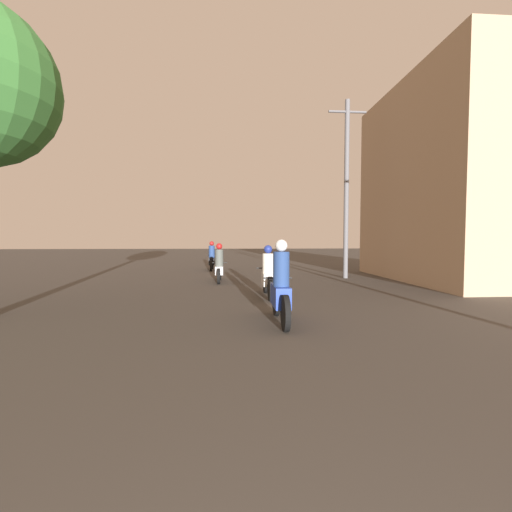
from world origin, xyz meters
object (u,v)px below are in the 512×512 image
at_px(motorcycle_white, 268,276).
at_px(utility_pole_far, 346,186).
at_px(building_right_near, 460,183).
at_px(motorcycle_blue, 281,290).
at_px(motorcycle_black, 212,259).
at_px(motorcycle_silver, 219,266).

distance_m(motorcycle_white, utility_pole_far, 6.74).
relative_size(motorcycle_white, building_right_near, 0.26).
xyz_separation_m(motorcycle_blue, utility_pole_far, (3.89, 7.57, 3.25)).
relative_size(motorcycle_blue, utility_pole_far, 0.26).
bearing_deg(building_right_near, motorcycle_black, 153.06).
relative_size(motorcycle_blue, building_right_near, 0.25).
distance_m(motorcycle_blue, motorcycle_silver, 6.81).
relative_size(motorcycle_black, utility_pole_far, 0.26).
bearing_deg(motorcycle_white, motorcycle_black, 100.54).
bearing_deg(motorcycle_blue, motorcycle_black, 95.47).
bearing_deg(motorcycle_white, building_right_near, 19.97).
relative_size(motorcycle_silver, building_right_near, 0.24).
height_order(motorcycle_white, utility_pole_far, utility_pole_far).
distance_m(motorcycle_white, building_right_near, 9.47).
bearing_deg(motorcycle_silver, motorcycle_black, 87.49).
height_order(motorcycle_blue, motorcycle_black, motorcycle_blue).
xyz_separation_m(motorcycle_black, utility_pole_far, (5.91, -4.21, 3.28)).
relative_size(motorcycle_white, motorcycle_black, 1.04).
height_order(building_right_near, utility_pole_far, building_right_near).
distance_m(motorcycle_blue, motorcycle_black, 11.96).
bearing_deg(building_right_near, motorcycle_silver, 179.50).
bearing_deg(motorcycle_black, motorcycle_silver, -78.13).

